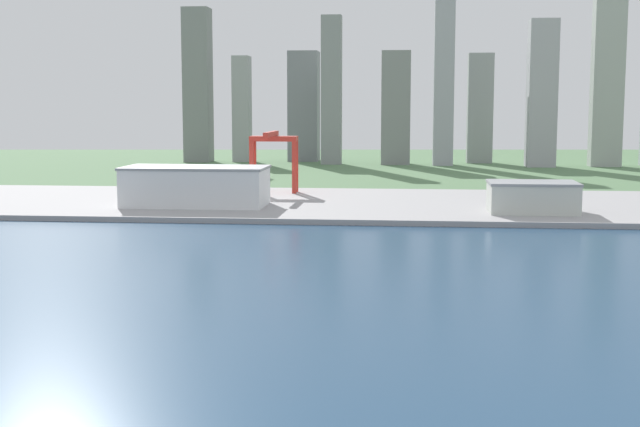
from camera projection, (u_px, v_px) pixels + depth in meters
The scene contains 7 objects.
ground_plane at pixel (281, 282), 249.05m from camera, with size 2400.00×2400.00×0.00m, color #52774D.
water_bay at pixel (241, 337), 189.80m from camera, with size 840.00×360.00×0.15m, color navy.
industrial_pier at pixel (337, 204), 436.47m from camera, with size 840.00×140.00×2.50m, color #9D9B9D.
port_crane_red at pixel (273, 148), 477.09m from camera, with size 25.88×37.78×33.70m.
warehouse_main at pixel (196, 186), 416.83m from camera, with size 67.98×32.69×18.80m.
warehouse_annex at pixel (532, 197), 391.01m from camera, with size 39.31×27.05×13.81m.
distant_skyline at pixel (406, 96), 748.85m from camera, with size 406.75×79.25×156.91m.
Camera 1 is at (35.93, 57.65, 50.09)m, focal length 49.09 mm.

